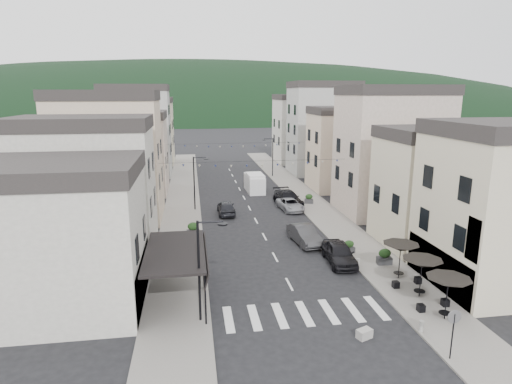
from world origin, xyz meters
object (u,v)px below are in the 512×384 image
parked_car_c (290,205)px  delivery_van (255,183)px  parked_car_a (339,253)px  parked_car_e (226,208)px  parked_car_b (304,235)px  pedestrian_b (167,250)px  parked_car_d (288,198)px  pedestrian_a (201,241)px

parked_car_c → delivery_van: size_ratio=0.88×
parked_car_a → parked_car_e: parked_car_a is taller
parked_car_b → parked_car_e: bearing=112.8°
parked_car_c → pedestrian_b: 18.42m
parked_car_e → pedestrian_b: size_ratio=2.39×
parked_car_a → parked_car_b: parked_car_a is taller
parked_car_c → parked_car_e: bearing=177.3°
parked_car_a → parked_car_d: parked_car_d is taller
parked_car_d → pedestrian_b: 20.18m
parked_car_a → pedestrian_a: size_ratio=2.60×
parked_car_b → parked_car_c: bearing=75.9°
parked_car_d → pedestrian_a: (-10.40, -13.84, 0.22)m
parked_car_b → delivery_van: delivery_van is taller
parked_car_d → pedestrian_b: (-12.96, -15.47, 0.22)m
parked_car_d → parked_car_e: (-7.40, -2.75, -0.07)m
pedestrian_a → pedestrian_b: pedestrian_b is taller
parked_car_d → pedestrian_b: size_ratio=3.08×
parked_car_d → parked_car_e: 7.89m
parked_car_a → delivery_van: delivery_van is taller
delivery_van → pedestrian_b: bearing=-115.2°
pedestrian_b → parked_car_c: bearing=44.5°
parked_car_d → parked_car_a: bearing=-96.9°
parked_car_c → pedestrian_a: bearing=-138.6°
parked_car_e → pedestrian_b: pedestrian_b is taller
parked_car_a → parked_car_b: 4.92m
parked_car_b → parked_car_d: (1.49, 12.85, 0.04)m
parked_car_d → parked_car_e: parked_car_d is taller
parked_car_b → delivery_van: (-1.31, 20.41, 0.43)m
parked_car_d → parked_car_c: bearing=-103.5°
parked_car_c → pedestrian_a: (-10.15, -11.71, 0.40)m
parked_car_e → pedestrian_a: (-3.00, -11.09, 0.29)m
parked_car_b → parked_car_c: 10.78m
parked_car_b → parked_car_a: bearing=-79.9°
parked_car_a → parked_car_c: bearing=94.2°
parked_car_c → parked_car_d: (0.25, 2.14, 0.19)m
parked_car_a → parked_car_c: (-0.25, 15.40, -0.18)m
parked_car_c → parked_car_d: size_ratio=0.81×
parked_car_e → pedestrian_b: 13.88m
parked_car_b → pedestrian_b: (-11.47, -2.62, 0.26)m
parked_car_b → parked_car_e: size_ratio=1.08×
parked_car_a → parked_car_d: (0.00, 17.54, 0.01)m
parked_car_c → pedestrian_a: 15.50m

